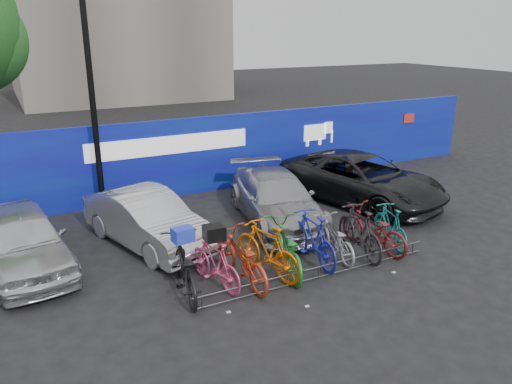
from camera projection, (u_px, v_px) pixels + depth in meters
ground at (303, 267)px, 10.91m from camera, size 100.00×100.00×0.00m
hoarding at (201, 155)px, 15.60m from camera, size 22.00×0.18×2.40m
lamppost at (92, 97)px, 13.04m from camera, size 0.25×0.50×6.11m
bike_rack at (319, 272)px, 10.36m from camera, size 5.60×0.03×0.30m
car_0 at (23, 240)px, 10.65m from camera, size 2.06×4.13×1.35m
car_1 at (147, 220)px, 11.85m from camera, size 2.46×4.18×1.30m
car_2 at (276, 199)px, 13.32m from camera, size 2.69×4.75×1.30m
car_3 at (361, 179)px, 14.83m from camera, size 3.63×5.59×1.43m
bike_0 at (184, 267)px, 9.71m from camera, size 1.07×2.19×1.10m
bike_1 at (215, 263)px, 10.00m from camera, size 0.82×1.75×1.01m
bike_2 at (242, 258)px, 10.12m from camera, size 0.80×2.07×1.07m
bike_3 at (267, 249)px, 10.41m from camera, size 1.01×2.02×1.17m
bike_4 at (286, 248)px, 10.58m from camera, size 1.23×2.21×1.10m
bike_5 at (313, 238)px, 10.99m from camera, size 0.67×1.97×1.17m
bike_6 at (334, 238)px, 11.29m from camera, size 0.80×1.78×0.90m
bike_7 at (360, 231)px, 11.38m from camera, size 0.81×1.97×1.15m
bike_8 at (373, 229)px, 11.65m from camera, size 0.97×2.03×1.03m
bike_9 at (391, 226)px, 11.88m from camera, size 0.87×1.72×0.99m
cargo_crate at (183, 235)px, 9.50m from camera, size 0.42×0.34×0.28m
cargo_topcase at (214, 233)px, 9.80m from camera, size 0.42×0.38×0.29m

